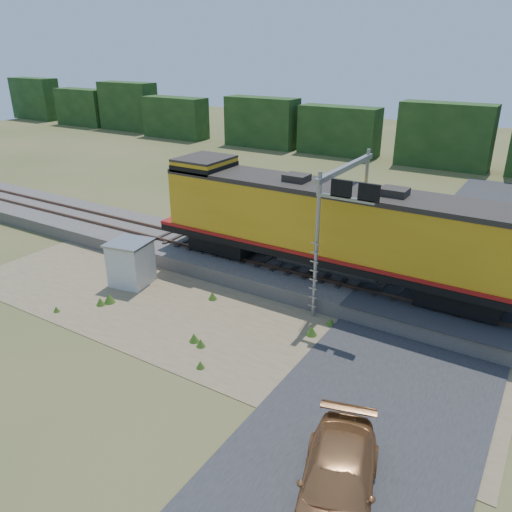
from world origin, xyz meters
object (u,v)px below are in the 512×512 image
Objects in this scene: signal_gantry at (346,199)px; car at (337,483)px; locomotive at (325,225)px; shed at (131,263)px.

signal_gantry reaches higher than car.
signal_gantry reaches higher than locomotive.
car is at bearing -63.38° from locomotive.
car is at bearing -36.29° from shed.
locomotive is at bearing 100.78° from car.
locomotive is 8.23× the size of shed.
shed is 15.96m from car.
locomotive is 2.86× the size of signal_gantry.
shed is 0.47× the size of car.
signal_gantry reaches higher than shed.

